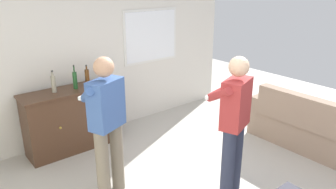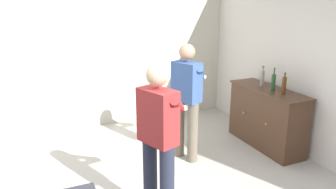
{
  "view_description": "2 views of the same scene",
  "coord_description": "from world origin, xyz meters",
  "px_view_note": "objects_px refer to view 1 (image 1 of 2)",
  "views": [
    {
      "loc": [
        -2.35,
        -2.05,
        2.45
      ],
      "look_at": [
        -0.3,
        0.5,
        1.28
      ],
      "focal_mm": 35.0,
      "sensor_mm": 36.0,
      "label": 1
    },
    {
      "loc": [
        3.1,
        -1.04,
        2.27
      ],
      "look_at": [
        -0.17,
        0.4,
        1.21
      ],
      "focal_mm": 35.0,
      "sensor_mm": 36.0,
      "label": 2
    }
  ],
  "objects_px": {
    "sideboard_cabinet": "(72,119)",
    "couch": "(324,134)",
    "bottle_liquor_amber": "(75,80)",
    "bottle_wine_green": "(54,84)",
    "bottle_spirits_clear": "(87,77)",
    "person_standing_left": "(107,122)",
    "person_standing_right": "(234,121)"
  },
  "relations": [
    {
      "from": "person_standing_left",
      "to": "person_standing_right",
      "type": "relative_size",
      "value": 1.0
    },
    {
      "from": "bottle_wine_green",
      "to": "person_standing_left",
      "type": "distance_m",
      "value": 1.37
    },
    {
      "from": "person_standing_left",
      "to": "couch",
      "type": "bearing_deg",
      "value": -21.86
    },
    {
      "from": "sideboard_cabinet",
      "to": "bottle_wine_green",
      "type": "height_order",
      "value": "bottle_wine_green"
    },
    {
      "from": "bottle_wine_green",
      "to": "bottle_liquor_amber",
      "type": "relative_size",
      "value": 0.89
    },
    {
      "from": "bottle_spirits_clear",
      "to": "sideboard_cabinet",
      "type": "bearing_deg",
      "value": -179.36
    },
    {
      "from": "couch",
      "to": "bottle_liquor_amber",
      "type": "xyz_separation_m",
      "value": [
        -2.6,
        2.45,
        0.72
      ]
    },
    {
      "from": "person_standing_left",
      "to": "bottle_liquor_amber",
      "type": "bearing_deg",
      "value": 80.28
    },
    {
      "from": "bottle_liquor_amber",
      "to": "person_standing_left",
      "type": "bearing_deg",
      "value": -99.72
    },
    {
      "from": "couch",
      "to": "person_standing_right",
      "type": "distance_m",
      "value": 1.83
    },
    {
      "from": "sideboard_cabinet",
      "to": "bottle_liquor_amber",
      "type": "distance_m",
      "value": 0.6
    },
    {
      "from": "sideboard_cabinet",
      "to": "person_standing_right",
      "type": "relative_size",
      "value": 0.82
    },
    {
      "from": "bottle_spirits_clear",
      "to": "couch",
      "type": "bearing_deg",
      "value": -45.88
    },
    {
      "from": "sideboard_cabinet",
      "to": "bottle_wine_green",
      "type": "xyz_separation_m",
      "value": [
        -0.2,
        0.02,
        0.59
      ]
    },
    {
      "from": "bottle_spirits_clear",
      "to": "person_standing_right",
      "type": "distance_m",
      "value": 2.33
    },
    {
      "from": "bottle_liquor_amber",
      "to": "person_standing_right",
      "type": "distance_m",
      "value": 2.37
    },
    {
      "from": "sideboard_cabinet",
      "to": "bottle_liquor_amber",
      "type": "bearing_deg",
      "value": -10.01
    },
    {
      "from": "couch",
      "to": "sideboard_cabinet",
      "type": "bearing_deg",
      "value": 137.5
    },
    {
      "from": "person_standing_left",
      "to": "person_standing_right",
      "type": "distance_m",
      "value": 1.42
    },
    {
      "from": "sideboard_cabinet",
      "to": "person_standing_left",
      "type": "height_order",
      "value": "person_standing_left"
    },
    {
      "from": "couch",
      "to": "bottle_spirits_clear",
      "type": "relative_size",
      "value": 7.35
    },
    {
      "from": "couch",
      "to": "bottle_wine_green",
      "type": "bearing_deg",
      "value": 139.28
    },
    {
      "from": "couch",
      "to": "bottle_liquor_amber",
      "type": "relative_size",
      "value": 6.6
    },
    {
      "from": "couch",
      "to": "sideboard_cabinet",
      "type": "distance_m",
      "value": 3.66
    },
    {
      "from": "couch",
      "to": "person_standing_left",
      "type": "relative_size",
      "value": 1.38
    },
    {
      "from": "couch",
      "to": "bottle_spirits_clear",
      "type": "bearing_deg",
      "value": 134.12
    },
    {
      "from": "sideboard_cabinet",
      "to": "couch",
      "type": "bearing_deg",
      "value": -42.5
    },
    {
      "from": "couch",
      "to": "bottle_wine_green",
      "type": "distance_m",
      "value": 3.89
    },
    {
      "from": "bottle_wine_green",
      "to": "bottle_spirits_clear",
      "type": "bearing_deg",
      "value": -2.27
    },
    {
      "from": "couch",
      "to": "bottle_wine_green",
      "type": "height_order",
      "value": "bottle_wine_green"
    },
    {
      "from": "couch",
      "to": "bottle_spirits_clear",
      "type": "xyz_separation_m",
      "value": [
        -2.4,
        2.47,
        0.72
      ]
    },
    {
      "from": "couch",
      "to": "bottle_wine_green",
      "type": "relative_size",
      "value": 7.41
    }
  ]
}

